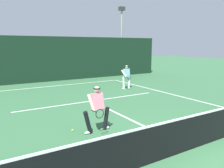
{
  "coord_description": "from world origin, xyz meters",
  "views": [
    {
      "loc": [
        -4.96,
        -3.85,
        2.89
      ],
      "look_at": [
        0.63,
        5.35,
        1.0
      ],
      "focal_mm": 35.78,
      "sensor_mm": 36.0,
      "label": 1
    }
  ],
  "objects": [
    {
      "name": "player_near",
      "position": [
        -1.67,
        2.53,
        0.85
      ],
      "size": [
        1.03,
        0.83,
        1.56
      ],
      "rotation": [
        0.0,
        0.0,
        3.22
      ],
      "color": "black",
      "rests_on": "ground_plane"
    },
    {
      "name": "court_line_centre",
      "position": [
        0.0,
        3.2,
        0.0
      ],
      "size": [
        0.1,
        6.4,
        0.01
      ],
      "primitive_type": "cube",
      "color": "white",
      "rests_on": "ground_plane"
    },
    {
      "name": "court_line_baseline_far",
      "position": [
        0.0,
        11.63,
        0.0
      ],
      "size": [
        9.55,
        0.1,
        0.01
      ],
      "primitive_type": "cube",
      "color": "white",
      "rests_on": "ground_plane"
    },
    {
      "name": "tennis_ball",
      "position": [
        -2.38,
        3.0,
        0.03
      ],
      "size": [
        0.07,
        0.07,
        0.07
      ],
      "primitive_type": "sphere",
      "color": "#D1E033",
      "rests_on": "ground_plane"
    },
    {
      "name": "back_fence_windscreen",
      "position": [
        0.0,
        13.84,
        1.78
      ],
      "size": [
        21.04,
        0.12,
        3.56
      ],
      "primitive_type": "cube",
      "color": "black",
      "rests_on": "ground_plane"
    },
    {
      "name": "player_far",
      "position": [
        3.45,
        8.15,
        0.86
      ],
      "size": [
        0.74,
        0.88,
        1.57
      ],
      "rotation": [
        0.0,
        0.0,
        3.22
      ],
      "color": "silver",
      "rests_on": "ground_plane"
    },
    {
      "name": "tennis_net",
      "position": [
        0.0,
        0.0,
        0.52
      ],
      "size": [
        10.47,
        0.09,
        1.06
      ],
      "color": "#1E4723",
      "rests_on": "ground_plane"
    },
    {
      "name": "light_pole",
      "position": [
        7.75,
        15.24,
        4.11
      ],
      "size": [
        0.55,
        0.44,
        6.59
      ],
      "color": "#9EA39E",
      "rests_on": "ground_plane"
    },
    {
      "name": "court_line_service",
      "position": [
        0.0,
        6.37,
        0.0
      ],
      "size": [
        7.78,
        0.1,
        0.01
      ],
      "primitive_type": "cube",
      "color": "white",
      "rests_on": "ground_plane"
    },
    {
      "name": "ground_plane",
      "position": [
        0.0,
        0.0,
        0.0
      ],
      "size": [
        80.0,
        80.0,
        0.0
      ],
      "primitive_type": "plane",
      "color": "#34653F"
    }
  ]
}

